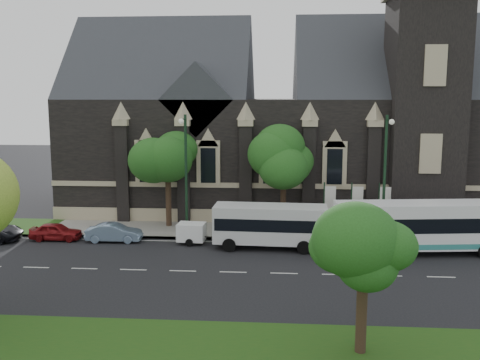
# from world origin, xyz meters

# --- Properties ---
(ground) EXTENTS (160.00, 160.00, 0.00)m
(ground) POSITION_xyz_m (0.00, 0.00, 0.00)
(ground) COLOR black
(ground) RESTS_ON ground
(sidewalk) EXTENTS (80.00, 5.00, 0.15)m
(sidewalk) POSITION_xyz_m (0.00, 9.50, 0.07)
(sidewalk) COLOR gray
(sidewalk) RESTS_ON ground
(museum) EXTENTS (40.00, 17.70, 29.90)m
(museum) POSITION_xyz_m (5.12, 18.78, 8.17)
(museum) COLOR black
(museum) RESTS_ON ground
(tree_park_east) EXTENTS (3.40, 3.40, 6.28)m
(tree_park_east) POSITION_xyz_m (6.18, -9.32, 4.62)
(tree_park_east) COLOR black
(tree_park_east) RESTS_ON ground
(tree_walk_right) EXTENTS (4.08, 4.08, 7.80)m
(tree_walk_right) POSITION_xyz_m (3.21, 10.71, 5.82)
(tree_walk_right) COLOR black
(tree_walk_right) RESTS_ON ground
(tree_walk_left) EXTENTS (3.91, 3.91, 7.64)m
(tree_walk_left) POSITION_xyz_m (-5.80, 10.70, 5.73)
(tree_walk_left) COLOR black
(tree_walk_left) RESTS_ON ground
(street_lamp_near) EXTENTS (0.36, 1.88, 9.00)m
(street_lamp_near) POSITION_xyz_m (10.00, 7.09, 5.11)
(street_lamp_near) COLOR #15311C
(street_lamp_near) RESTS_ON ground
(street_lamp_mid) EXTENTS (0.36, 1.88, 9.00)m
(street_lamp_mid) POSITION_xyz_m (-4.00, 7.09, 5.11)
(street_lamp_mid) COLOR #15311C
(street_lamp_mid) RESTS_ON ground
(banner_flag_left) EXTENTS (0.90, 0.10, 4.00)m
(banner_flag_left) POSITION_xyz_m (6.29, 9.00, 2.38)
(banner_flag_left) COLOR #15311C
(banner_flag_left) RESTS_ON ground
(banner_flag_center) EXTENTS (0.90, 0.10, 4.00)m
(banner_flag_center) POSITION_xyz_m (8.29, 9.00, 2.38)
(banner_flag_center) COLOR #15311C
(banner_flag_center) RESTS_ON ground
(banner_flag_right) EXTENTS (0.90, 0.10, 4.00)m
(banner_flag_right) POSITION_xyz_m (10.29, 9.00, 2.38)
(banner_flag_right) COLOR #15311C
(banner_flag_right) RESTS_ON ground
(tour_coach) EXTENTS (11.89, 3.82, 3.41)m
(tour_coach) POSITION_xyz_m (12.26, 4.77, 1.86)
(tour_coach) COLOR white
(tour_coach) RESTS_ON ground
(shuttle_bus) EXTENTS (7.72, 2.95, 2.94)m
(shuttle_bus) POSITION_xyz_m (2.11, 5.27, 1.70)
(shuttle_bus) COLOR silver
(shuttle_bus) RESTS_ON ground
(box_trailer) EXTENTS (2.77, 1.63, 1.46)m
(box_trailer) POSITION_xyz_m (-3.45, 5.96, 0.83)
(box_trailer) COLOR white
(box_trailer) RESTS_ON ground
(sedan) EXTENTS (4.00, 1.53, 1.30)m
(sedan) POSITION_xyz_m (-9.06, 6.10, 0.65)
(sedan) COLOR #7C96B3
(sedan) RESTS_ON ground
(car_far_red) EXTENTS (3.70, 1.56, 1.25)m
(car_far_red) POSITION_xyz_m (-13.36, 6.20, 0.63)
(car_far_red) COLOR maroon
(car_far_red) RESTS_ON ground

